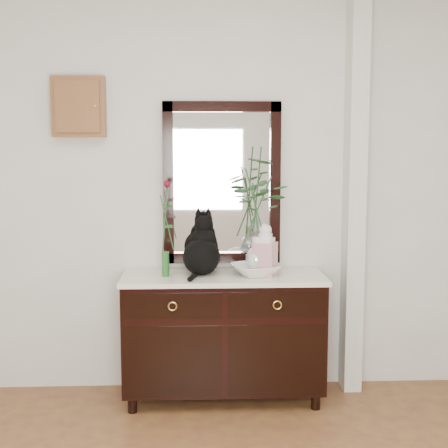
{
  "coord_description": "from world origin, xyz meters",
  "views": [
    {
      "loc": [
        -0.07,
        -2.29,
        1.69
      ],
      "look_at": [
        0.1,
        1.63,
        1.2
      ],
      "focal_mm": 50.0,
      "sensor_mm": 36.0,
      "label": 1
    }
  ],
  "objects_px": {
    "sideboard": "(223,330)",
    "lotus_bowl": "(256,270)",
    "cat": "(202,245)",
    "ginger_jar": "(265,249)"
  },
  "relations": [
    {
      "from": "sideboard",
      "to": "lotus_bowl",
      "type": "height_order",
      "value": "lotus_bowl"
    },
    {
      "from": "cat",
      "to": "ginger_jar",
      "type": "distance_m",
      "value": 0.42
    },
    {
      "from": "sideboard",
      "to": "cat",
      "type": "height_order",
      "value": "cat"
    },
    {
      "from": "sideboard",
      "to": "ginger_jar",
      "type": "distance_m",
      "value": 0.62
    },
    {
      "from": "lotus_bowl",
      "to": "ginger_jar",
      "type": "bearing_deg",
      "value": -18.23
    },
    {
      "from": "sideboard",
      "to": "cat",
      "type": "relative_size",
      "value": 3.39
    },
    {
      "from": "sideboard",
      "to": "ginger_jar",
      "type": "bearing_deg",
      "value": -9.47
    },
    {
      "from": "cat",
      "to": "lotus_bowl",
      "type": "distance_m",
      "value": 0.39
    },
    {
      "from": "sideboard",
      "to": "lotus_bowl",
      "type": "bearing_deg",
      "value": -6.98
    },
    {
      "from": "sideboard",
      "to": "lotus_bowl",
      "type": "xyz_separation_m",
      "value": [
        0.21,
        -0.03,
        0.41
      ]
    }
  ]
}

